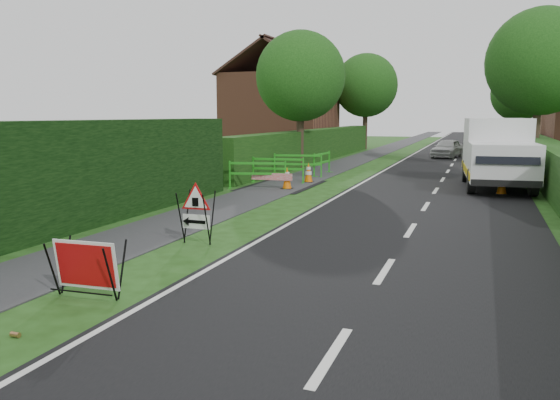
% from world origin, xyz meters
% --- Properties ---
extents(ground, '(120.00, 120.00, 0.00)m').
position_xyz_m(ground, '(0.00, 0.00, 0.00)').
color(ground, '#1F4112').
rests_on(ground, ground).
extents(road_surface, '(6.00, 90.00, 0.02)m').
position_xyz_m(road_surface, '(2.50, 35.00, 0.00)').
color(road_surface, black).
rests_on(road_surface, ground).
extents(footpath, '(2.00, 90.00, 0.02)m').
position_xyz_m(footpath, '(-3.00, 35.00, 0.01)').
color(footpath, '#2D2D30').
rests_on(footpath, ground).
extents(hedge_west_far, '(1.00, 24.00, 1.80)m').
position_xyz_m(hedge_west_far, '(-5.00, 22.00, 0.00)').
color(hedge_west_far, '#14380F').
rests_on(hedge_west_far, ground).
extents(hedge_east, '(1.20, 50.00, 1.50)m').
position_xyz_m(hedge_east, '(6.50, 16.00, 0.00)').
color(hedge_east, '#14380F').
rests_on(hedge_east, ground).
extents(house_west, '(7.50, 7.40, 7.88)m').
position_xyz_m(house_west, '(-10.00, 30.00, 2.90)').
color(house_west, brown).
rests_on(house_west, ground).
extents(tree_nw, '(4.40, 4.40, 6.70)m').
position_xyz_m(tree_nw, '(-4.60, 18.00, 4.48)').
color(tree_nw, '#2D2116').
rests_on(tree_nw, ground).
extents(tree_ne, '(5.20, 5.20, 7.79)m').
position_xyz_m(tree_ne, '(6.40, 22.00, 5.17)').
color(tree_ne, '#2D2116').
rests_on(tree_ne, ground).
extents(tree_fw, '(4.80, 4.80, 7.24)m').
position_xyz_m(tree_fw, '(-4.60, 34.00, 4.83)').
color(tree_fw, '#2D2116').
rests_on(tree_fw, ground).
extents(tree_fe, '(4.20, 4.20, 6.33)m').
position_xyz_m(tree_fe, '(6.40, 38.00, 4.22)').
color(tree_fe, '#2D2116').
rests_on(tree_fe, ground).
extents(red_rect_sign, '(1.03, 0.66, 0.85)m').
position_xyz_m(red_rect_sign, '(-1.30, -1.84, 0.49)').
color(red_rect_sign, black).
rests_on(red_rect_sign, ground).
extents(triangle_sign, '(0.76, 0.76, 1.08)m').
position_xyz_m(triangle_sign, '(-1.46, 1.62, 0.75)').
color(triangle_sign, black).
rests_on(triangle_sign, ground).
extents(works_van, '(2.58, 5.64, 2.50)m').
position_xyz_m(works_van, '(4.46, 13.20, 1.33)').
color(works_van, silver).
rests_on(works_van, ground).
extents(traffic_cone_0, '(0.38, 0.38, 0.79)m').
position_xyz_m(traffic_cone_0, '(4.62, 11.38, 0.39)').
color(traffic_cone_0, black).
rests_on(traffic_cone_0, ground).
extents(traffic_cone_1, '(0.38, 0.38, 0.79)m').
position_xyz_m(traffic_cone_1, '(4.75, 14.04, 0.39)').
color(traffic_cone_1, black).
rests_on(traffic_cone_1, ground).
extents(traffic_cone_2, '(0.38, 0.38, 0.79)m').
position_xyz_m(traffic_cone_2, '(5.36, 15.65, 0.39)').
color(traffic_cone_2, black).
rests_on(traffic_cone_2, ground).
extents(traffic_cone_3, '(0.38, 0.38, 0.79)m').
position_xyz_m(traffic_cone_3, '(-2.52, 10.20, 0.39)').
color(traffic_cone_3, black).
rests_on(traffic_cone_3, ground).
extents(traffic_cone_4, '(0.38, 0.38, 0.79)m').
position_xyz_m(traffic_cone_4, '(-2.38, 12.32, 0.39)').
color(traffic_cone_4, black).
rests_on(traffic_cone_4, ground).
extents(ped_barrier_0, '(2.08, 0.87, 1.00)m').
position_xyz_m(ped_barrier_0, '(-3.53, 9.90, 0.63)').
color(ped_barrier_0, '#229A1C').
rests_on(ped_barrier_0, ground).
extents(ped_barrier_1, '(2.09, 0.58, 1.00)m').
position_xyz_m(ped_barrier_1, '(-3.48, 11.84, 0.63)').
color(ped_barrier_1, '#229A1C').
rests_on(ped_barrier_1, ground).
extents(ped_barrier_2, '(2.09, 0.72, 1.00)m').
position_xyz_m(ped_barrier_2, '(-3.37, 13.98, 0.63)').
color(ped_barrier_2, '#229A1C').
rests_on(ped_barrier_2, ground).
extents(ped_barrier_3, '(0.47, 2.08, 1.00)m').
position_xyz_m(ped_barrier_3, '(-2.66, 15.21, 0.63)').
color(ped_barrier_3, '#229A1C').
rests_on(ped_barrier_3, ground).
extents(redwhite_plank, '(1.50, 0.17, 0.25)m').
position_xyz_m(redwhite_plank, '(-3.04, 10.03, 0.00)').
color(redwhite_plank, red).
rests_on(redwhite_plank, ground).
extents(litter_can, '(0.12, 0.07, 0.07)m').
position_xyz_m(litter_can, '(-1.17, -3.27, 0.00)').
color(litter_can, '#BF7F4C').
rests_on(litter_can, ground).
extents(hatchback_car, '(2.03, 3.61, 1.16)m').
position_xyz_m(hatchback_car, '(1.93, 27.32, 0.58)').
color(hatchback_car, silver).
rests_on(hatchback_car, ground).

